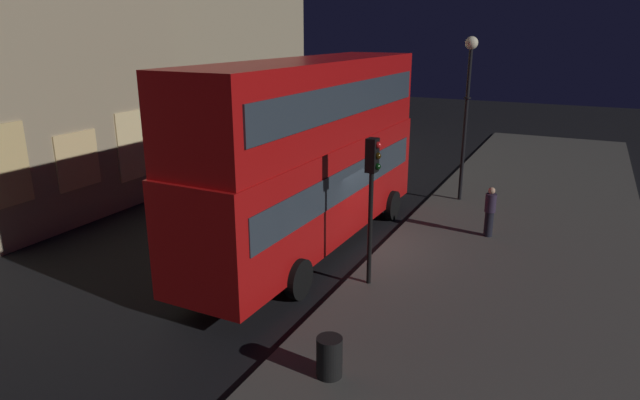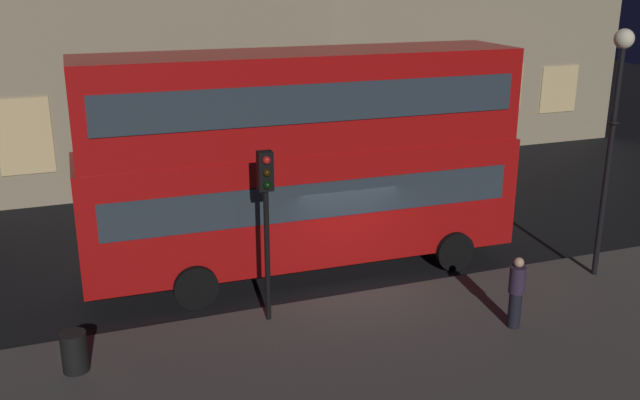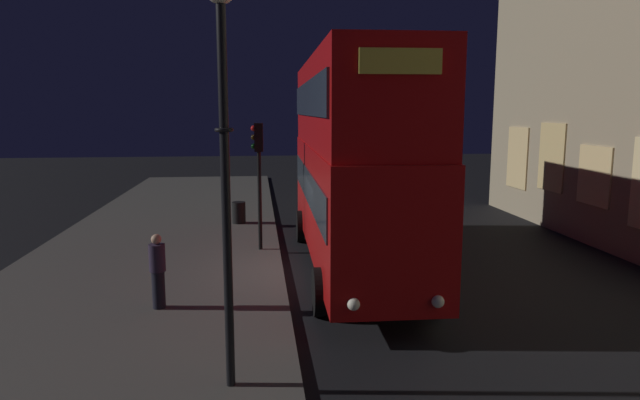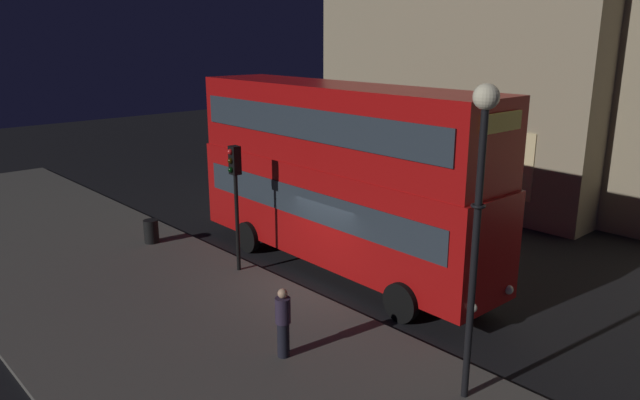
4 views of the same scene
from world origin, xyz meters
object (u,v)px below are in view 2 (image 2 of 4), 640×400
traffic_light_near_kerb (266,201)px  pedestrian (516,292)px  street_lamp (615,107)px  litter_bin (75,352)px  double_decker_bus (303,154)px

traffic_light_near_kerb → pedestrian: size_ratio=2.37×
street_lamp → litter_bin: (-12.74, -0.26, -3.95)m
traffic_light_near_kerb → street_lamp: bearing=-1.4°
traffic_light_near_kerb → litter_bin: (-4.15, -0.77, -2.38)m
street_lamp → pedestrian: (-3.65, -1.70, -3.51)m
litter_bin → pedestrian: bearing=-9.1°
double_decker_bus → pedestrian: double_decker_bus is taller
pedestrian → double_decker_bus: bearing=144.7°
traffic_light_near_kerb → litter_bin: size_ratio=4.76×
traffic_light_near_kerb → street_lamp: size_ratio=0.63×
double_decker_bus → pedestrian: size_ratio=6.89×
pedestrian → litter_bin: size_ratio=2.01×
street_lamp → pedestrian: size_ratio=3.78×
double_decker_bus → litter_bin: double_decker_bus is taller
street_lamp → litter_bin: 13.34m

